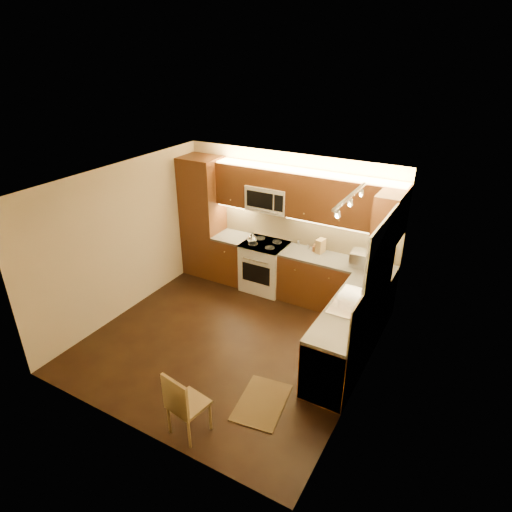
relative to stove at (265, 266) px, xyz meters
The scene contains 37 objects.
floor 1.76m from the stove, 79.85° to the right, with size 4.00×4.00×0.01m, color black.
ceiling 2.66m from the stove, 79.85° to the right, with size 4.00×4.00×0.01m, color beige.
wall_back 0.91m from the stove, 47.29° to the left, with size 4.00×0.01×2.50m, color beige.
wall_front 3.77m from the stove, 85.33° to the right, with size 4.00×0.01×2.50m, color beige.
wall_left 2.51m from the stove, 135.42° to the right, with size 0.01×4.00×2.50m, color beige.
wall_right 2.95m from the stove, 36.06° to the right, with size 0.01×4.00×2.50m, color beige.
pantry 1.52m from the stove, behind, with size 0.70×0.60×2.30m, color #4F2511.
base_cab_back_left 0.69m from the stove, behind, with size 0.62×0.60×0.86m, color #4F2511.
counter_back_left 0.81m from the stove, behind, with size 0.62×0.60×0.04m, color #363431.
base_cab_back_right 1.34m from the stove, ahead, with size 1.92×0.60×0.86m, color #4F2511.
counter_back_right 1.40m from the stove, ahead, with size 1.92×0.60×0.04m, color #363431.
base_cab_right 2.37m from the stove, 32.52° to the right, with size 0.60×2.00×0.86m, color #4F2511.
counter_right 2.41m from the stove, 32.52° to the right, with size 0.60×2.00×0.04m, color #363431.
dishwasher 2.81m from the stove, 44.64° to the right, with size 0.58×0.60×0.84m, color silver.
backsplash_back 1.03m from the stove, 25.86° to the left, with size 3.30×0.02×0.60m, color tan.
backsplash_right 2.72m from the stove, 29.11° to the right, with size 0.02×2.00×0.60m, color tan.
upper_cab_back_left 1.58m from the stove, 167.74° to the left, with size 0.62×0.35×0.75m, color #4F2511.
upper_cab_back_right 1.95m from the stove, ahead, with size 1.92×0.35×0.75m, color #4F2511.
upper_cab_bridge 1.64m from the stove, 90.00° to the left, with size 0.76×0.35×0.31m, color #4F2511.
upper_cab_right_corner 2.57m from the stove, ahead, with size 0.35×0.50×0.75m, color #4F2511.
stove is the anchor object (origin of this frame).
microwave 1.27m from the stove, 90.00° to the left, with size 0.76×0.38×0.44m, color silver, non-canonical shape.
window_frame 2.79m from the stove, 26.21° to the right, with size 0.03×1.44×1.24m, color silver.
window_blinds 2.77m from the stove, 26.41° to the right, with size 0.02×1.36×1.16m, color silver.
sink 2.35m from the stove, 29.36° to the right, with size 0.52×0.86×0.15m, color silver, non-canonical shape.
faucet 2.52m from the stove, 27.30° to the right, with size 0.20×0.04×0.30m, color silver, non-canonical shape.
track_light_bar 3.01m from the stove, 34.57° to the right, with size 0.04×1.20×0.03m, color silver.
kettle 0.61m from the stove, 156.67° to the right, with size 0.17×0.17×0.20m, color silver, non-canonical shape.
toaster_oven 1.87m from the stove, ahead, with size 0.41×0.30×0.24m, color silver.
knife_block 1.15m from the stove, ahead, with size 0.11×0.18×0.25m, color olive.
spice_jar_a 0.77m from the stove, 26.24° to the left, with size 0.05×0.05×0.10m, color silver.
spice_jar_b 1.01m from the stove, ahead, with size 0.04×0.04×0.10m, color brown.
spice_jar_c 0.92m from the stove, 14.02° to the left, with size 0.05×0.05×0.09m, color silver.
spice_jar_d 1.01m from the stove, 15.84° to the left, with size 0.05×0.05×0.09m, color #A66431.
soap_bottle 2.29m from the stove, 10.43° to the right, with size 0.08×0.09×0.19m, color silver.
rug 2.94m from the stove, 62.26° to the right, with size 0.57×0.86×0.01m, color black.
dining_chair 3.48m from the stove, 76.12° to the right, with size 0.39×0.39×0.88m, color olive, non-canonical shape.
Camera 1 is at (3.03, -4.56, 4.11)m, focal length 30.53 mm.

